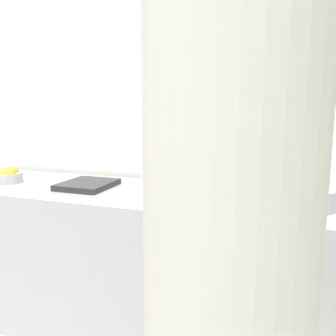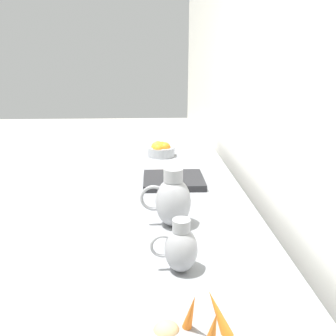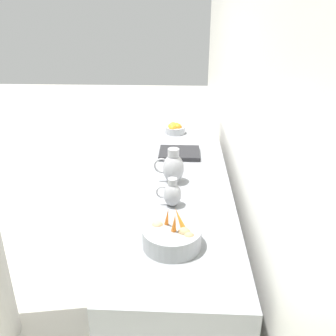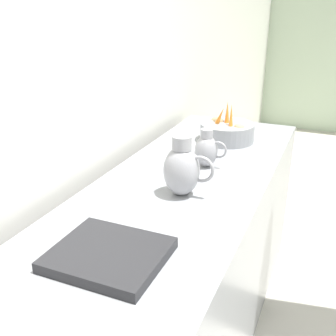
# 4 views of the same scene
# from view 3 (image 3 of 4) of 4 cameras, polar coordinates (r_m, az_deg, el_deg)

# --- Properties ---
(ground_plane) EXTENTS (15.59, 15.59, 0.00)m
(ground_plane) POSITION_cam_3_polar(r_m,az_deg,el_deg) (3.75, -21.92, -10.96)
(ground_plane) COLOR #B7B2A5
(tile_wall_left) EXTENTS (0.10, 8.63, 3.00)m
(tile_wall_left) POSITION_cam_3_polar(r_m,az_deg,el_deg) (2.10, 14.89, 8.32)
(tile_wall_left) COLOR white
(tile_wall_left) RESTS_ON ground_plane
(prep_counter) EXTENTS (0.72, 2.76, 0.90)m
(prep_counter) POSITION_cam_3_polar(r_m,az_deg,el_deg) (2.95, 1.76, -8.72)
(prep_counter) COLOR gray
(prep_counter) RESTS_ON ground_plane
(vegetable_colander) EXTENTS (0.31, 0.31, 0.22)m
(vegetable_colander) POSITION_cam_3_polar(r_m,az_deg,el_deg) (1.90, 0.65, -10.80)
(vegetable_colander) COLOR gray
(vegetable_colander) RESTS_ON prep_counter
(orange_bowl) EXTENTS (0.19, 0.19, 0.11)m
(orange_bowl) POSITION_cam_3_polar(r_m,az_deg,el_deg) (3.60, 1.09, 6.23)
(orange_bowl) COLOR #9EA0A5
(orange_bowl) RESTS_ON prep_counter
(metal_pitcher_tall) EXTENTS (0.21, 0.15, 0.25)m
(metal_pitcher_tall) POSITION_cam_3_polar(r_m,az_deg,el_deg) (2.54, 0.79, 0.10)
(metal_pitcher_tall) COLOR #939399
(metal_pitcher_tall) RESTS_ON prep_counter
(metal_pitcher_short) EXTENTS (0.16, 0.11, 0.19)m
(metal_pitcher_short) POSITION_cam_3_polar(r_m,az_deg,el_deg) (2.24, 0.65, -4.06)
(metal_pitcher_short) COLOR #939399
(metal_pitcher_short) RESTS_ON prep_counter
(counter_sink_basin) EXTENTS (0.34, 0.30, 0.04)m
(counter_sink_basin) POSITION_cam_3_polar(r_m,az_deg,el_deg) (3.06, 1.82, 2.37)
(counter_sink_basin) COLOR #232326
(counter_sink_basin) RESTS_ON prep_counter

